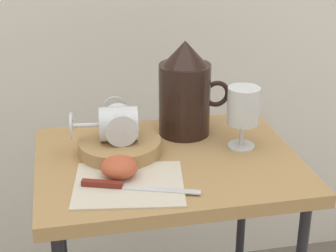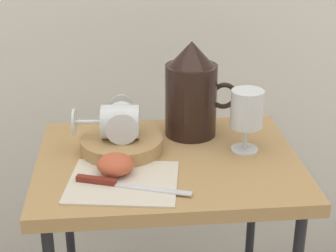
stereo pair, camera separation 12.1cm
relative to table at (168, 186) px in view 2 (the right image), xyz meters
name	(u,v)px [view 2 (the right image)]	position (x,y,z in m)	size (l,w,h in m)	color
table	(168,186)	(0.00, 0.00, 0.00)	(0.59, 0.46, 0.71)	#AD8451
linen_napkin	(123,182)	(-0.10, -0.10, 0.07)	(0.22, 0.19, 0.00)	beige
basket_tray	(122,145)	(-0.10, 0.05, 0.09)	(0.19, 0.19, 0.04)	#AD8451
pitcher	(191,98)	(0.07, 0.13, 0.17)	(0.18, 0.13, 0.24)	black
wine_glass_upright	(247,112)	(0.18, 0.03, 0.17)	(0.07, 0.07, 0.15)	silver
wine_glass_tipped_near	(119,122)	(-0.11, 0.05, 0.15)	(0.16, 0.09, 0.08)	silver
wine_glass_tipped_far	(122,122)	(-0.10, 0.05, 0.14)	(0.07, 0.15, 0.07)	silver
apple_half_left	(115,164)	(-0.12, -0.07, 0.10)	(0.08, 0.08, 0.04)	#C15133
knife	(116,183)	(-0.12, -0.12, 0.08)	(0.24, 0.10, 0.01)	silver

